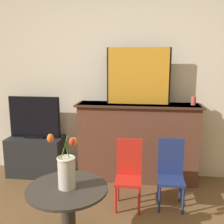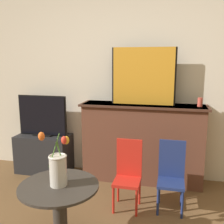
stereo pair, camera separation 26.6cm
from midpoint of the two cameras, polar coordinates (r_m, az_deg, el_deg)
wall_back at (r=3.41m, az=0.30°, el=8.48°), size 8.00×0.06×2.70m
fireplace_mantel at (r=3.34m, az=3.32°, el=-6.38°), size 1.53×0.39×0.98m
painting at (r=3.19m, az=3.37°, el=7.81°), size 0.77×0.03×0.68m
mantel_candle at (r=3.24m, az=15.11°, el=2.35°), size 0.06×0.06×0.10m
tv_stand at (r=3.72m, az=-18.10°, el=-9.10°), size 0.72×0.38×0.51m
tv_monitor at (r=3.58m, az=-18.58°, el=-1.23°), size 0.68×0.12×0.54m
chair_red at (r=2.79m, az=0.87°, el=-12.77°), size 0.27×0.27×0.71m
chair_blue at (r=2.84m, az=10.02°, el=-12.49°), size 0.27×0.27×0.71m
side_table at (r=2.25m, az=-13.13°, el=-20.13°), size 0.63×0.63×0.55m
vase_tulips at (r=2.10m, az=-13.55°, el=-12.06°), size 0.19×0.19×0.45m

